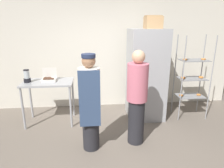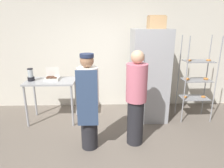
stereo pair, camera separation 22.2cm
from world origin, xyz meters
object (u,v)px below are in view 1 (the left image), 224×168
object	(u,v)px
person_baker	(90,102)
person_customer	(137,98)
donut_box	(49,79)
blender_pitcher	(27,77)
refrigerator	(146,75)
cardboard_storage_box	(153,22)
baking_rack	(192,78)

from	to	relation	value
person_baker	person_customer	size ratio (longest dim) A/B	0.98
donut_box	blender_pitcher	world-z (taller)	blender_pitcher
refrigerator	person_baker	bearing A→B (deg)	-136.64
donut_box	person_baker	size ratio (longest dim) A/B	0.18
refrigerator	blender_pitcher	size ratio (longest dim) A/B	7.43
refrigerator	blender_pitcher	distance (m)	2.46
refrigerator	person_customer	world-z (taller)	refrigerator
cardboard_storage_box	donut_box	bearing A→B (deg)	-176.00
blender_pitcher	person_baker	size ratio (longest dim) A/B	0.16
refrigerator	cardboard_storage_box	distance (m)	1.10
refrigerator	blender_pitcher	xyz separation A→B (m)	(-2.46, -0.13, 0.05)
refrigerator	blender_pitcher	world-z (taller)	refrigerator
baking_rack	refrigerator	bearing A→B (deg)	174.05
cardboard_storage_box	person_baker	size ratio (longest dim) A/B	0.21
person_baker	refrigerator	bearing A→B (deg)	43.36
blender_pitcher	cardboard_storage_box	world-z (taller)	cardboard_storage_box
blender_pitcher	person_baker	distance (m)	1.62
baking_rack	cardboard_storage_box	bearing A→B (deg)	169.63
baking_rack	person_customer	world-z (taller)	baking_rack
cardboard_storage_box	refrigerator	bearing A→B (deg)	-151.41
baking_rack	person_baker	world-z (taller)	baking_rack
donut_box	cardboard_storage_box	bearing A→B (deg)	4.00
donut_box	person_baker	bearing A→B (deg)	-51.42
refrigerator	person_baker	xyz separation A→B (m)	(-1.21, -1.14, -0.13)
donut_box	cardboard_storage_box	size ratio (longest dim) A/B	0.83
baking_rack	person_baker	bearing A→B (deg)	-154.86
donut_box	refrigerator	bearing A→B (deg)	2.56
baking_rack	person_baker	size ratio (longest dim) A/B	1.13
refrigerator	donut_box	world-z (taller)	refrigerator
person_baker	baking_rack	bearing A→B (deg)	25.14
baking_rack	donut_box	bearing A→B (deg)	179.76
cardboard_storage_box	baking_rack	bearing A→B (deg)	-10.37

